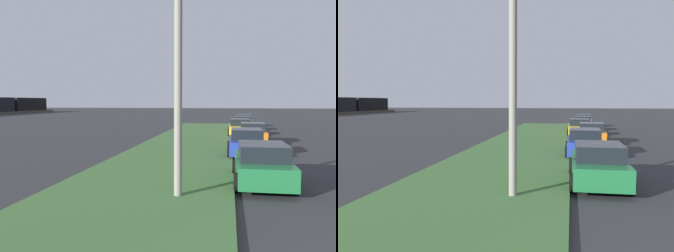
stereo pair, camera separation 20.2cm
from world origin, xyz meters
The scene contains 8 objects.
grass_median centered at (10.00, 6.51, 0.06)m, with size 60.00×6.00×0.12m, color #3D6633.
parked_car_green centered at (7.49, 2.54, 0.72)m, with size 4.32×2.05×1.47m.
parked_car_blue centered at (14.17, 2.79, 0.72)m, with size 4.31×2.04×1.47m.
parked_car_orange centered at (19.75, 2.12, 0.72)m, with size 4.34×2.09×1.47m.
parked_car_yellow centered at (25.22, 2.82, 0.72)m, with size 4.30×2.02×1.47m.
parked_car_red centered at (30.64, 2.37, 0.72)m, with size 4.38×2.17×1.47m.
parked_car_white centered at (36.22, 2.12, 0.72)m, with size 4.39×2.19×1.47m.
streetlight centered at (5.13, 4.85, 4.39)m, with size 0.84×2.85×7.50m.
Camera 1 is at (-5.22, 3.69, 2.93)m, focal length 37.61 mm.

